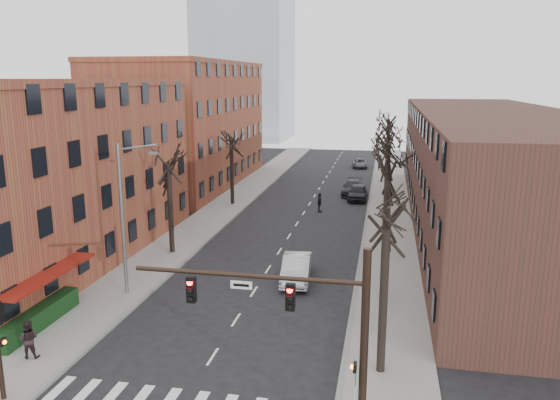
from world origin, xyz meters
The scene contains 23 objects.
sidewalk_left centered at (-8.00, 35.00, 0.07)m, with size 4.00×90.00×0.15m, color gray.
sidewalk_right centered at (8.00, 35.00, 0.07)m, with size 4.00×90.00×0.15m, color gray.
building_left_near centered at (-16.00, 15.00, 6.00)m, with size 12.00×26.00×12.00m, color brown.
building_left_far centered at (-16.00, 44.00, 7.00)m, with size 12.00×28.00×14.00m, color brown.
building_right centered at (16.00, 30.00, 5.00)m, with size 12.00×50.00×10.00m, color #482721.
awning_left centered at (-9.40, 6.00, 0.00)m, with size 1.20×7.00×0.15m, color maroon.
hedge centered at (-9.50, 5.00, 0.65)m, with size 0.80×6.00×1.00m, color #133714.
tree_right_a centered at (7.60, 4.00, 0.00)m, with size 5.20×5.20×10.00m, color black, non-canonical shape.
tree_right_b centered at (7.60, 12.00, 0.00)m, with size 5.20×5.20×10.80m, color black, non-canonical shape.
tree_right_c centered at (7.60, 20.00, 0.00)m, with size 5.20×5.20×11.60m, color black, non-canonical shape.
tree_right_d centered at (7.60, 28.00, 0.00)m, with size 5.20×5.20×10.00m, color black, non-canonical shape.
tree_right_e centered at (7.60, 36.00, 0.00)m, with size 5.20×5.20×10.80m, color black, non-canonical shape.
tree_right_f centered at (7.60, 44.00, 0.00)m, with size 5.20×5.20×11.60m, color black, non-canonical shape.
tree_left_a centered at (-7.60, 18.00, 0.00)m, with size 5.20×5.20×9.50m, color black, non-canonical shape.
tree_left_b centered at (-7.60, 34.00, 0.00)m, with size 5.20×5.20×9.50m, color black, non-canonical shape.
signal_mast_arm centered at (5.45, -1.00, 4.40)m, with size 8.14×0.30×7.20m.
streetlight centered at (-7.03, 10.00, 5.01)m, with size 2.45×0.22×9.03m.
silver_sedan centered at (2.21, 14.31, 0.81)m, with size 1.71×4.90×1.61m, color silver.
parked_car_near centered at (4.71, 38.83, 0.81)m, with size 1.92×4.77×1.62m, color black.
parked_car_mid centered at (4.03, 41.34, 0.78)m, with size 2.17×5.35×1.55m, color black.
parked_car_far centered at (3.80, 60.51, 0.62)m, with size 2.05×4.44×1.23m, color #505257.
pedestrian_b centered at (-8.02, 2.11, 1.05)m, with size 0.87×0.68×1.80m, color black.
pedestrian_crossing centered at (1.42, 32.67, 0.93)m, with size 1.09×0.45×1.86m, color black.
Camera 1 is at (7.44, -17.88, 12.51)m, focal length 35.00 mm.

